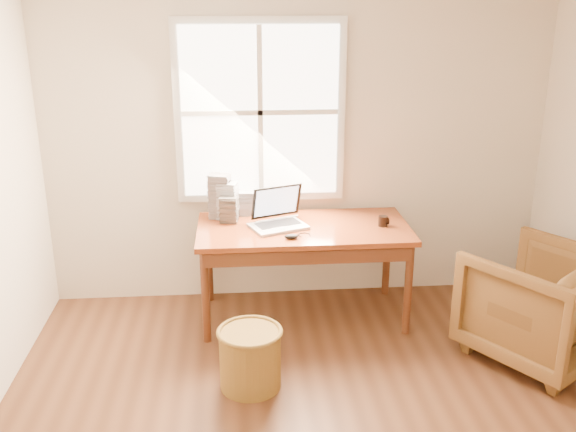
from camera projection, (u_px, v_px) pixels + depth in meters
name	position (u px, v px, depth m)	size (l,w,h in m)	color
room_shell	(336.00, 231.00, 3.11)	(4.04, 4.54, 2.64)	#58331E
desk	(303.00, 229.00, 4.85)	(1.60, 0.80, 0.04)	brown
armchair	(539.00, 304.00, 4.40)	(0.84, 0.87, 0.79)	brown
wicker_stool	(250.00, 359.00, 4.10)	(0.39, 0.39, 0.39)	olive
laptop	(278.00, 207.00, 4.76)	(0.43, 0.46, 0.33)	silver
mouse	(291.00, 236.00, 4.59)	(0.10, 0.06, 0.03)	black
coffee_mug	(383.00, 221.00, 4.83)	(0.07, 0.07, 0.08)	black
cd_stack_a	(228.00, 201.00, 4.97)	(0.15, 0.13, 0.29)	silver
cd_stack_b	(229.00, 209.00, 4.91)	(0.13, 0.12, 0.20)	black
cd_stack_c	(220.00, 196.00, 4.98)	(0.16, 0.14, 0.35)	#9D9CA9
cd_stack_d	(247.00, 202.00, 5.09)	(0.15, 0.14, 0.19)	silver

